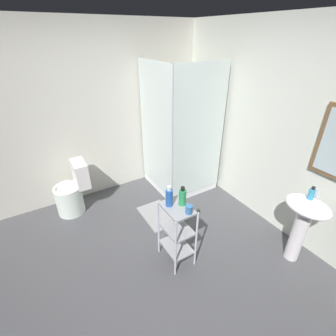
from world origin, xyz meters
TOP-DOWN VIEW (x-y plane):
  - ground_plane at (0.00, 0.00)m, footprint 4.20×4.20m
  - wall_back at (0.01, 1.85)m, footprint 4.20×0.14m
  - wall_left at (-1.85, 0.00)m, footprint 0.10×4.20m
  - shower_stall at (-1.23, 1.19)m, footprint 0.92×0.92m
  - pedestal_sink at (0.70, 1.52)m, footprint 0.46×0.37m
  - sink_faucet at (0.70, 1.64)m, footprint 0.03×0.03m
  - toilet at (-1.48, -0.44)m, footprint 0.37×0.49m
  - storage_cart at (0.02, 0.36)m, footprint 0.38×0.28m
  - hand_soap_bottle at (0.67, 1.56)m, footprint 0.06×0.06m
  - shampoo_bottle_blue at (-0.06, 0.31)m, footprint 0.07×0.07m
  - body_wash_bottle_green at (-0.00, 0.43)m, footprint 0.08×0.08m
  - rinse_cup at (0.15, 0.41)m, footprint 0.07×0.07m
  - bath_mat at (-0.75, 0.53)m, footprint 0.60×0.40m

SIDE VIEW (x-z plane):
  - ground_plane at x=0.00m, z-range -0.02..0.00m
  - bath_mat at x=-0.75m, z-range 0.00..0.02m
  - toilet at x=-1.48m, z-range -0.07..0.69m
  - storage_cart at x=0.02m, z-range 0.07..0.81m
  - shower_stall at x=-1.23m, z-range -0.54..1.46m
  - pedestal_sink at x=0.70m, z-range 0.17..0.98m
  - rinse_cup at x=0.15m, z-range 0.74..0.83m
  - body_wash_bottle_green at x=0.00m, z-range 0.73..0.94m
  - shampoo_bottle_blue at x=-0.06m, z-range 0.73..0.96m
  - sink_faucet at x=0.70m, z-range 0.81..0.91m
  - hand_soap_bottle at x=0.67m, z-range 0.80..0.95m
  - wall_left at x=-1.85m, z-range 0.00..2.50m
  - wall_back at x=0.01m, z-range 0.00..2.50m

